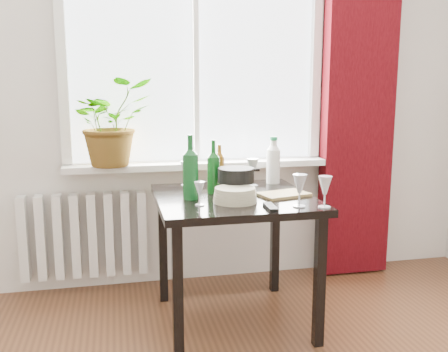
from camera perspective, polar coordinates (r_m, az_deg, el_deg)
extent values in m
cube|color=white|center=(3.34, -3.33, 14.74)|extent=(1.72, 0.08, 1.62)
cube|color=silver|center=(3.30, -2.99, 1.30)|extent=(1.72, 0.20, 0.04)
cube|color=#360409|center=(3.59, 15.17, 9.24)|extent=(0.50, 0.12, 2.56)
cube|color=silver|center=(3.39, -15.69, -6.54)|extent=(0.80, 0.10, 0.55)
cube|color=black|center=(2.76, 1.13, -2.67)|extent=(0.85, 0.85, 0.04)
cube|color=black|center=(2.47, -5.32, -13.33)|extent=(0.05, 0.05, 0.70)
cube|color=black|center=(3.15, -7.00, -8.08)|extent=(0.05, 0.05, 0.70)
cube|color=black|center=(2.65, 10.86, -11.79)|extent=(0.05, 0.05, 0.70)
cube|color=black|center=(3.30, 5.83, -7.24)|extent=(0.05, 0.05, 0.70)
imported|color=#24661B|center=(3.17, -12.74, 5.99)|extent=(0.61, 0.58, 0.54)
cylinder|color=beige|center=(2.60, 1.28, -2.20)|extent=(0.24, 0.24, 0.07)
cube|color=black|center=(2.48, 5.34, -3.55)|extent=(0.05, 0.15, 0.02)
cube|color=olive|center=(2.78, 6.82, -2.09)|extent=(0.30, 0.23, 0.01)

